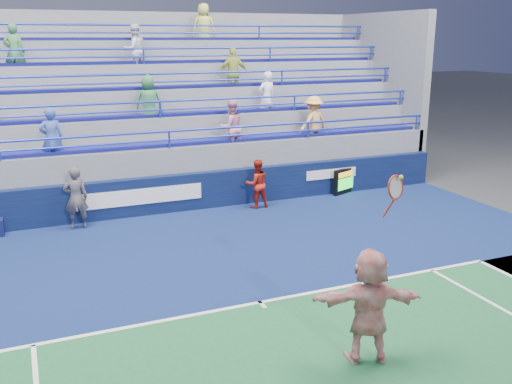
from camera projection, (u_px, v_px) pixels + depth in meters
name	position (u px, v px, depth m)	size (l,w,h in m)	color
ground	(260.00, 303.00, 10.99)	(120.00, 120.00, 0.00)	#333538
sponsor_wall	(173.00, 193.00, 16.63)	(18.00, 0.32, 1.10)	#091232
bleacher_stand	(144.00, 139.00, 19.72)	(18.00, 5.60, 6.13)	slate
serve_speed_board	(346.00, 181.00, 18.65)	(1.17, 0.57, 0.84)	black
tennis_player	(369.00, 306.00, 8.84)	(1.82, 1.08, 3.00)	white
line_judge	(76.00, 198.00, 15.06)	(0.62, 0.41, 1.70)	#141C39
ball_girl	(257.00, 184.00, 16.97)	(0.72, 0.56, 1.47)	#AB1F13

